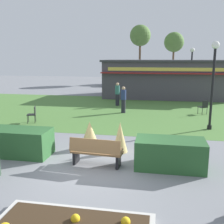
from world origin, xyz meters
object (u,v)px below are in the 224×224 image
Objects in this scene: cafe_chair_east at (204,106)px; tree_left_bg at (174,42)px; person_strolling at (123,99)px; person_standing at (117,94)px; lamppost_mid at (213,75)px; parked_car_west_slot at (121,81)px; tree_right_bg at (140,36)px; lamppost_far at (191,68)px; food_kiosk at (166,78)px; cafe_chair_west at (33,113)px; park_bench at (96,152)px.

tree_left_bg reaches higher than cafe_chair_east.
person_strolling is 1.00× the size of person_standing.
lamppost_mid is 0.98× the size of parked_car_west_slot.
cafe_chair_east is 21.66m from tree_right_bg.
tree_left_bg is (-0.97, 23.14, 5.04)m from cafe_chair_east.
person_strolling is 2.61m from person_standing.
lamppost_far reaches higher than food_kiosk.
cafe_chair_west is 24.99m from tree_right_bg.
person_strolling is at bearing 38.08° from cafe_chair_west.
tree_left_bg reaches higher than cafe_chair_west.
lamppost_mid and lamppost_far have the same top height.
park_bench is 29.73m from tree_right_bg.
person_standing is at bearing 95.53° from park_bench.
parked_car_west_slot is 11.07m from tree_left_bg.
park_bench is 0.40× the size of parked_car_west_slot.
food_kiosk is at bearing 100.27° from lamppost_mid.
park_bench is 32.77m from tree_left_bg.
lamppost_far is (4.38, 14.31, 2.18)m from park_bench.
tree_right_bg is at bearing 91.72° from park_bench.
tree_right_bg reaches higher than tree_left_bg.
parked_car_west_slot is 0.56× the size of tree_right_bg.
person_standing is at bearing 159.93° from cafe_chair_east.
person_strolling reaches higher than cafe_chair_west.
person_standing is 22.08m from tree_left_bg.
cafe_chair_west is 0.21× the size of parked_car_west_slot.
parked_car_west_slot is 0.62× the size of tree_left_bg.
person_strolling is 0.39× the size of parked_car_west_slot.
food_kiosk is at bearing 57.43° from cafe_chair_west.
lamppost_far is 7.57m from person_strolling.
person_strolling is at bearing 145.85° from lamppost_mid.
parked_car_west_slot is (-2.56, 16.10, -0.22)m from person_strolling.
tree_left_bg is (3.72, 32.15, 5.09)m from park_bench.
park_bench is 1.95× the size of cafe_chair_east.
parked_car_west_slot is (-1.77, 13.61, -0.22)m from person_standing.
tree_right_bg is at bearing 102.64° from lamppost_mid.
tree_left_bg is (4.80, 21.03, 4.71)m from person_standing.
cafe_chair_west is 28.76m from tree_left_bg.
lamppost_far is 5.72m from cafe_chair_east.
lamppost_mid reaches higher than parked_car_west_slot.
parked_car_west_slot is at bearing 124.76° from lamppost_far.
park_bench is 7.00m from cafe_chair_west.
food_kiosk reaches higher than person_strolling.
lamppost_far is 3.03m from food_kiosk.
food_kiosk is at bearing -57.47° from parked_car_west_slot.
person_strolling is (-2.74, -7.78, -0.78)m from food_kiosk.
tree_right_bg reaches higher than cafe_chair_east.
tree_left_bg is (-0.72, 26.74, 2.90)m from lamppost_mid.
tree_left_bg reaches higher than lamppost_far.
park_bench is at bearing -47.25° from cafe_chair_west.
lamppost_mid is at bearing 1.74° from cafe_chair_west.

